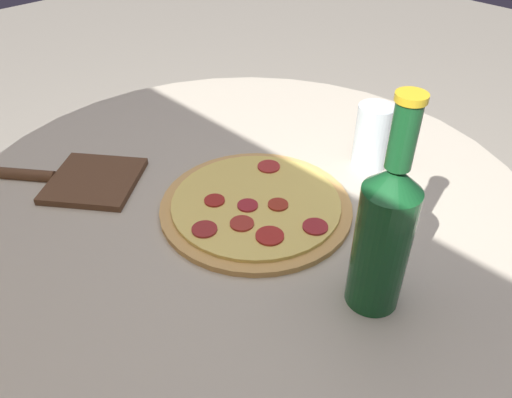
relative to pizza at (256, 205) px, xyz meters
name	(u,v)px	position (x,y,z in m)	size (l,w,h in m)	color
table	(245,268)	(0.04, -0.01, -0.18)	(0.98, 0.98, 0.73)	#B2A893
pizza	(256,205)	(0.00, 0.00, 0.00)	(0.31, 0.31, 0.02)	tan
beer_bottle	(384,233)	(-0.24, 0.02, 0.11)	(0.07, 0.07, 0.29)	#144C23
pizza_paddle	(81,179)	(0.27, 0.17, 0.00)	(0.26, 0.23, 0.02)	brown
drinking_glass	(372,136)	(-0.05, -0.24, 0.05)	(0.06, 0.06, 0.12)	silver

